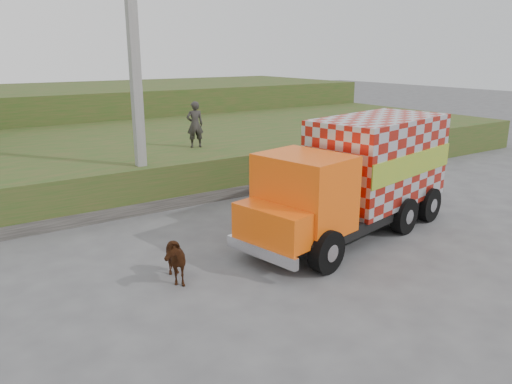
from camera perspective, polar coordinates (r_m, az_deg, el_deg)
ground at (r=13.86m, az=-1.69°, el=-6.02°), size 120.00×120.00×0.00m
embankment at (r=22.43m, az=-15.53°, el=3.89°), size 40.00×12.00×1.50m
embankment_far at (r=33.80m, az=-22.31°, el=8.41°), size 40.00×12.00×3.00m
retaining_strip at (r=16.61m, az=-15.41°, el=-2.13°), size 16.00×0.50×0.40m
utility_pole at (r=16.60m, az=-13.54°, el=11.65°), size 1.20×0.30×8.00m
cargo_truck at (r=14.71m, az=11.65°, el=1.88°), size 7.69×3.82×3.29m
cow at (r=11.75m, az=-9.68°, el=-7.43°), size 0.82×1.40×1.12m
pedestrian at (r=19.76m, az=-6.99°, el=7.67°), size 0.74×0.58×1.80m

